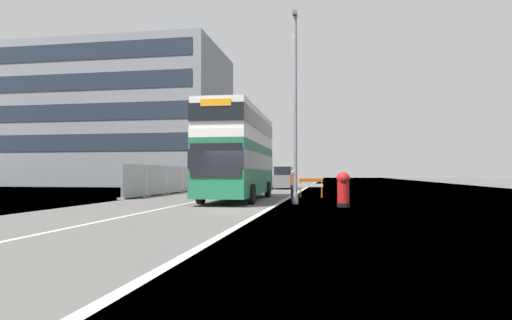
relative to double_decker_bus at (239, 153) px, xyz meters
name	(u,v)px	position (x,y,z in m)	size (l,w,h in m)	color
ground	(242,210)	(1.42, -5.91, -2.70)	(140.00, 280.00, 0.10)	#565451
double_decker_bus	(239,153)	(0.00, 0.00, 0.00)	(2.99, 11.05, 4.99)	#1E6B47
lamppost_foreground	(295,112)	(3.42, -2.76, 1.85)	(0.29, 0.70, 9.49)	gray
red_pillar_postbox	(343,188)	(5.68, -4.27, -1.79)	(0.59, 0.59, 1.57)	black
roadworks_barrier	(311,186)	(3.90, 3.09, -1.92)	(1.50, 0.61, 1.18)	orange
construction_site_fence	(195,179)	(-6.61, 12.58, -1.65)	(0.44, 27.40, 2.10)	#A8AAAD
car_oncoming_near	(283,179)	(0.52, 18.27, -1.66)	(1.94, 4.25, 2.15)	slate
car_receding_mid	(252,177)	(-4.37, 28.21, -1.64)	(1.98, 4.44, 2.18)	slate
bare_tree_far_verge_near	(187,165)	(-13.88, 31.54, -0.05)	(3.01, 2.71, 5.36)	#4C3D2D
bare_tree_far_verge_mid	(188,167)	(-14.84, 34.99, -0.30)	(2.72, 3.10, 4.99)	#4C3D2D
bare_tree_far_verge_far	(202,167)	(-13.63, 37.88, -0.19)	(2.87, 2.71, 4.56)	#4C3D2D
pedestrian_at_kerb	(294,186)	(3.21, -1.43, -1.81)	(0.34, 0.34, 1.67)	#2D3342
backdrop_office_block	(101,119)	(-23.87, 27.21, 5.76)	(31.15, 15.20, 16.82)	gray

